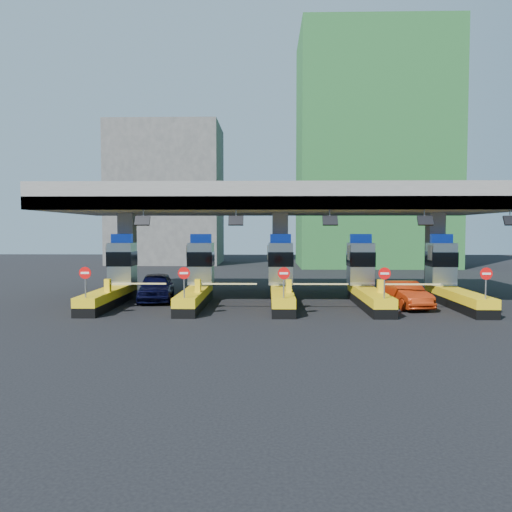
{
  "coord_description": "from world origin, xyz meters",
  "views": [
    {
      "loc": [
        -0.82,
        -29.41,
        4.41
      ],
      "look_at": [
        -1.5,
        0.0,
        2.87
      ],
      "focal_mm": 35.0,
      "sensor_mm": 36.0,
      "label": 1
    }
  ],
  "objects": [
    {
      "name": "toll_lane_far_right",
      "position": [
        10.0,
        0.28,
        1.4
      ],
      "size": [
        4.43,
        8.0,
        4.16
      ],
      "color": "black",
      "rests_on": "ground"
    },
    {
      "name": "bg_building_concrete",
      "position": [
        -14.0,
        36.0,
        9.0
      ],
      "size": [
        14.0,
        10.0,
        18.0
      ],
      "primitive_type": "cube",
      "color": "#4C4C49",
      "rests_on": "ground"
    },
    {
      "name": "ground",
      "position": [
        0.0,
        0.0,
        0.0
      ],
      "size": [
        120.0,
        120.0,
        0.0
      ],
      "primitive_type": "plane",
      "color": "black",
      "rests_on": "ground"
    },
    {
      "name": "red_car",
      "position": [
        7.02,
        -1.0,
        0.74
      ],
      "size": [
        2.25,
        4.68,
        1.48
      ],
      "primitive_type": "imported",
      "rotation": [
        0.0,
        0.0,
        0.16
      ],
      "color": "#9E280C",
      "rests_on": "ground"
    },
    {
      "name": "toll_lane_right",
      "position": [
        5.0,
        0.28,
        1.4
      ],
      "size": [
        4.43,
        8.0,
        4.16
      ],
      "color": "black",
      "rests_on": "ground"
    },
    {
      "name": "bg_building_scaffold",
      "position": [
        12.0,
        32.0,
        14.0
      ],
      "size": [
        18.0,
        12.0,
        28.0
      ],
      "primitive_type": "cube",
      "color": "#1E5926",
      "rests_on": "ground"
    },
    {
      "name": "toll_lane_far_left",
      "position": [
        -10.0,
        0.28,
        1.4
      ],
      "size": [
        4.43,
        8.0,
        4.16
      ],
      "color": "black",
      "rests_on": "ground"
    },
    {
      "name": "toll_lane_center",
      "position": [
        0.0,
        0.28,
        1.4
      ],
      "size": [
        4.43,
        8.0,
        4.16
      ],
      "color": "black",
      "rests_on": "ground"
    },
    {
      "name": "toll_lane_left",
      "position": [
        -5.0,
        0.28,
        1.4
      ],
      "size": [
        4.43,
        8.0,
        4.16
      ],
      "color": "black",
      "rests_on": "ground"
    },
    {
      "name": "van",
      "position": [
        -7.74,
        1.28,
        0.88
      ],
      "size": [
        2.78,
        5.38,
        1.75
      ],
      "primitive_type": "imported",
      "rotation": [
        0.0,
        0.0,
        0.14
      ],
      "color": "black",
      "rests_on": "ground"
    },
    {
      "name": "toll_canopy",
      "position": [
        0.0,
        2.87,
        6.13
      ],
      "size": [
        28.0,
        12.09,
        7.0
      ],
      "color": "slate",
      "rests_on": "ground"
    }
  ]
}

